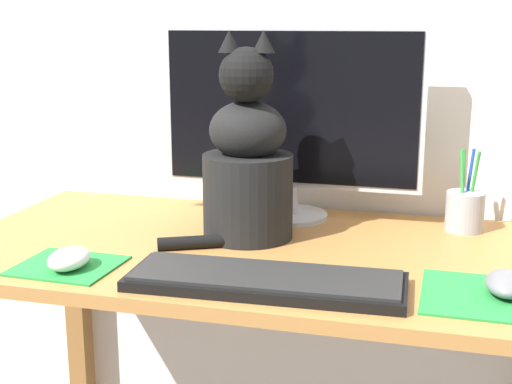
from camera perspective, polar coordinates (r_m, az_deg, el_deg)
desk at (r=1.44m, az=1.01°, el=-8.61°), size 1.26×0.63×0.74m
monitor at (r=1.56m, az=2.79°, el=6.07°), size 0.58×0.17×0.42m
keyboard at (r=1.20m, az=0.79°, el=-7.09°), size 0.47×0.17×0.02m
mousepad_left at (r=1.34m, az=-14.83°, el=-5.73°), size 0.18×0.16×0.00m
mousepad_right at (r=1.21m, az=18.52°, el=-7.99°), size 0.23×0.20×0.00m
computer_mouse_left at (r=1.31m, az=-14.73°, el=-5.17°), size 0.07×0.10×0.04m
computer_mouse_right at (r=1.22m, az=19.41°, el=-6.93°), size 0.07×0.11×0.04m
cat at (r=1.43m, az=-0.71°, el=2.31°), size 0.25×0.25×0.42m
pen_cup at (r=1.56m, az=16.37°, el=-1.40°), size 0.08×0.08×0.17m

